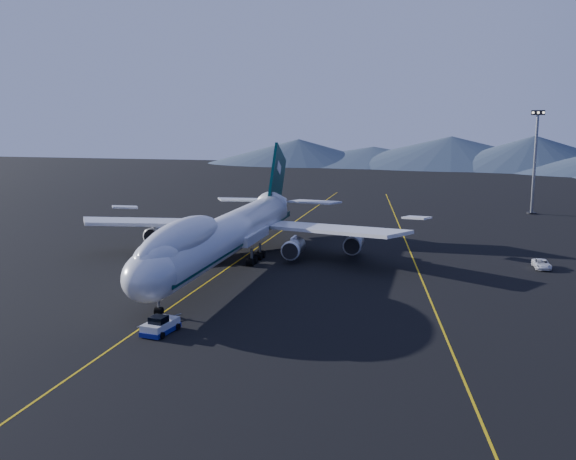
% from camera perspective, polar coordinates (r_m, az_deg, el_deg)
% --- Properties ---
extents(ground, '(500.00, 500.00, 0.00)m').
position_cam_1_polar(ground, '(106.55, -5.36, -3.37)').
color(ground, black).
rests_on(ground, ground).
extents(taxiway_line_main, '(0.25, 220.00, 0.01)m').
position_cam_1_polar(taxiway_line_main, '(106.55, -5.36, -3.37)').
color(taxiway_line_main, gold).
rests_on(taxiway_line_main, ground).
extents(taxiway_line_side, '(28.08, 198.09, 0.01)m').
position_cam_1_polar(taxiway_line_side, '(110.72, 11.26, -3.01)').
color(taxiway_line_side, gold).
rests_on(taxiway_line_side, ground).
extents(boeing_747, '(59.62, 72.43, 19.37)m').
position_cam_1_polar(boeing_747, '(105.39, -5.40, -0.29)').
color(boeing_747, silver).
rests_on(boeing_747, ground).
extents(pushback_tug, '(3.47, 5.35, 2.19)m').
position_cam_1_polar(pushback_tug, '(76.29, -11.27, -8.46)').
color(pushback_tug, silver).
rests_on(pushback_tug, ground).
extents(service_van, '(2.77, 5.48, 1.49)m').
position_cam_1_polar(service_van, '(113.54, 21.62, -2.82)').
color(service_van, white).
rests_on(service_van, ground).
extents(floodlight_mast, '(3.24, 2.43, 26.23)m').
position_cam_1_polar(floodlight_mast, '(174.98, 21.09, 5.66)').
color(floodlight_mast, black).
rests_on(floodlight_mast, ground).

